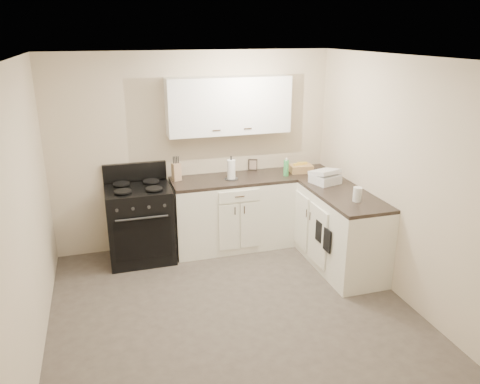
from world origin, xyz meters
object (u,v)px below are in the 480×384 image
object	(u,v)px
paper_towel	(231,170)
countertop_grill	(325,179)
wicker_basket	(301,169)
stove	(140,224)
knife_block	(176,172)

from	to	relation	value
paper_towel	countertop_grill	bearing A→B (deg)	-24.59
wicker_basket	countertop_grill	size ratio (longest dim) A/B	0.96
stove	wicker_basket	bearing A→B (deg)	0.65
stove	knife_block	world-z (taller)	knife_block
countertop_grill	knife_block	bearing A→B (deg)	142.83
knife_block	wicker_basket	size ratio (longest dim) A/B	0.75
countertop_grill	stove	bearing A→B (deg)	150.46
stove	wicker_basket	xyz separation A→B (m)	(2.14, 0.02, 0.53)
paper_towel	wicker_basket	distance (m)	0.97
knife_block	countertop_grill	bearing A→B (deg)	-37.27
wicker_basket	countertop_grill	xyz separation A→B (m)	(0.09, -0.52, 0.01)
knife_block	wicker_basket	world-z (taller)	knife_block
knife_block	countertop_grill	world-z (taller)	knife_block
wicker_basket	countertop_grill	bearing A→B (deg)	-79.89
stove	countertop_grill	world-z (taller)	countertop_grill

